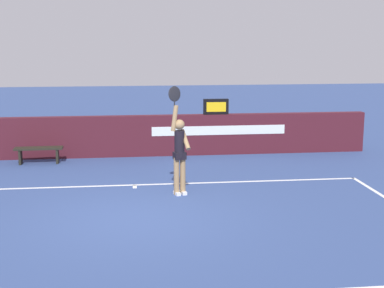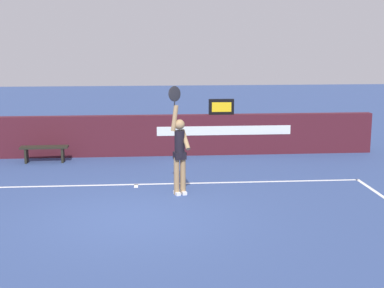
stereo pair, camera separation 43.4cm
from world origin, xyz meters
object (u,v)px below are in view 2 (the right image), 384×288
object	(u,v)px
tennis_ball	(172,92)
speed_display	(221,107)
courtside_bench_near	(44,150)
tennis_player	(180,150)

from	to	relation	value
tennis_ball	speed_display	bearing A→B (deg)	68.43
speed_display	courtside_bench_near	world-z (taller)	speed_display
speed_display	courtside_bench_near	bearing A→B (deg)	-172.33
tennis_ball	courtside_bench_near	world-z (taller)	tennis_ball
tennis_player	tennis_ball	distance (m)	1.30
speed_display	tennis_player	world-z (taller)	tennis_player
courtside_bench_near	tennis_player	bearing A→B (deg)	-44.33
speed_display	tennis_player	bearing A→B (deg)	-109.56
speed_display	tennis_ball	distance (m)	4.59
speed_display	courtside_bench_near	xyz separation A→B (m)	(-5.10, -0.69, -1.10)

